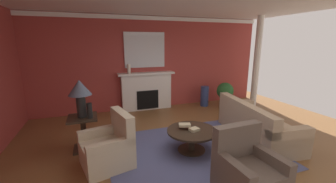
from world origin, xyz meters
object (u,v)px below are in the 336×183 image
(side_table, at_px, (84,131))
(potted_plant, at_px, (225,93))
(table_lamp, at_px, (80,91))
(armchair_facing_fireplace, at_px, (248,173))
(fireplace, at_px, (147,92))
(coffee_table, at_px, (192,135))
(mantel_mirror, at_px, (145,50))
(vase_mantel_left, at_px, (129,69))
(sofa, at_px, (255,126))
(vase_tall_corner, at_px, (205,96))
(vase_on_side_table, at_px, (90,111))
(armchair_near_window, at_px, (109,149))

(side_table, relative_size, potted_plant, 0.84)
(side_table, height_order, table_lamp, table_lamp)
(armchair_facing_fireplace, distance_m, side_table, 3.15)
(fireplace, bearing_deg, coffee_table, -86.28)
(table_lamp, bearing_deg, mantel_mirror, 51.17)
(vase_mantel_left, distance_m, potted_plant, 3.28)
(mantel_mirror, height_order, side_table, mantel_mirror)
(sofa, relative_size, vase_mantel_left, 7.79)
(vase_tall_corner, bearing_deg, mantel_mirror, 167.93)
(mantel_mirror, distance_m, armchair_facing_fireplace, 4.76)
(coffee_table, relative_size, vase_mantel_left, 3.54)
(potted_plant, bearing_deg, table_lamp, -160.45)
(mantel_mirror, relative_size, sofa, 0.59)
(armchair_facing_fireplace, height_order, coffee_table, armchair_facing_fireplace)
(vase_on_side_table, bearing_deg, sofa, -10.07)
(mantel_mirror, xyz_separation_m, armchair_near_window, (-1.42, -3.06, -1.61))
(mantel_mirror, xyz_separation_m, side_table, (-1.85, -2.30, -1.51))
(potted_plant, bearing_deg, armchair_near_window, -149.72)
(armchair_facing_fireplace, distance_m, vase_tall_corner, 4.32)
(sofa, bearing_deg, vase_mantel_left, 129.51)
(armchair_near_window, xyz_separation_m, potted_plant, (3.99, 2.33, 0.19))
(armchair_near_window, height_order, vase_mantel_left, vase_mantel_left)
(vase_tall_corner, bearing_deg, vase_on_side_table, -151.37)
(armchair_near_window, distance_m, side_table, 0.88)
(armchair_near_window, relative_size, armchair_facing_fireplace, 1.01)
(side_table, relative_size, table_lamp, 0.93)
(vase_tall_corner, bearing_deg, side_table, -153.75)
(sofa, height_order, vase_mantel_left, vase_mantel_left)
(armchair_facing_fireplace, relative_size, vase_tall_corner, 1.39)
(side_table, relative_size, vase_tall_corner, 1.03)
(sofa, relative_size, vase_on_side_table, 7.30)
(table_lamp, height_order, vase_mantel_left, vase_mantel_left)
(armchair_facing_fireplace, height_order, vase_tall_corner, armchair_facing_fireplace)
(armchair_near_window, relative_size, table_lamp, 1.28)
(sofa, xyz_separation_m, vase_on_side_table, (-3.52, 0.63, 0.55))
(fireplace, height_order, vase_tall_corner, fireplace)
(fireplace, xyz_separation_m, mantel_mirror, (-0.00, 0.12, 1.34))
(table_lamp, bearing_deg, armchair_facing_fireplace, -43.34)
(side_table, bearing_deg, vase_tall_corner, 26.25)
(coffee_table, distance_m, vase_on_side_table, 2.08)
(vase_on_side_table, relative_size, vase_tall_corner, 0.44)
(armchair_near_window, height_order, armchair_facing_fireplace, same)
(fireplace, distance_m, potted_plant, 2.64)
(vase_on_side_table, bearing_deg, armchair_facing_fireplace, -43.64)
(sofa, bearing_deg, armchair_near_window, -179.75)
(fireplace, distance_m, sofa, 3.46)
(table_lamp, height_order, vase_on_side_table, table_lamp)
(vase_on_side_table, bearing_deg, mantel_mirror, 54.89)
(coffee_table, bearing_deg, sofa, 1.93)
(coffee_table, relative_size, side_table, 1.43)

